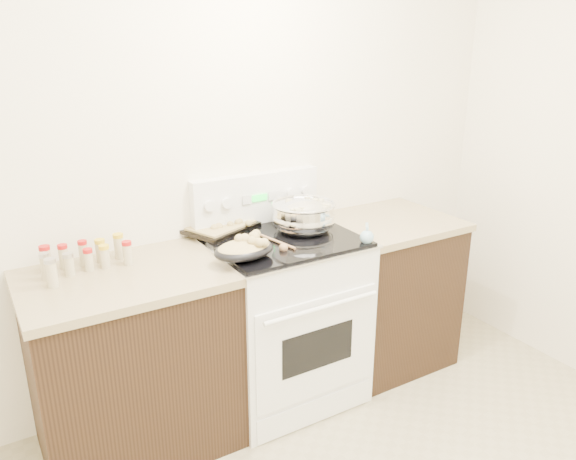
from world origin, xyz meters
TOP-DOWN VIEW (x-y plane):
  - room_shell at (0.00, 0.00)m, footprint 4.10×3.60m
  - counter_left at (-0.48, 1.43)m, footprint 0.93×0.67m
  - counter_right at (1.08, 1.43)m, footprint 0.73×0.67m
  - kitchen_range at (0.35, 1.42)m, footprint 0.78×0.73m
  - mixing_bowl at (0.50, 1.46)m, footprint 0.40×0.40m
  - roasting_pan at (0.05, 1.27)m, footprint 0.32×0.23m
  - baking_sheet at (0.13, 1.70)m, footprint 0.44×0.38m
  - wooden_spoon at (0.27, 1.30)m, footprint 0.08×0.28m
  - blue_ladle at (0.69, 1.15)m, footprint 0.18×0.22m
  - spice_jars at (-0.63, 1.57)m, footprint 0.40×0.23m

SIDE VIEW (x-z plane):
  - counter_left at x=-0.48m, z-range 0.00..0.92m
  - counter_right at x=1.08m, z-range 0.00..0.92m
  - kitchen_range at x=0.35m, z-range -0.12..1.10m
  - wooden_spoon at x=0.27m, z-range 0.93..0.98m
  - baking_sheet at x=0.13m, z-range 0.93..0.99m
  - blue_ladle at x=0.69m, z-range 0.93..1.02m
  - spice_jars at x=-0.63m, z-range 0.92..1.05m
  - roasting_pan at x=0.05m, z-range 0.94..1.05m
  - mixing_bowl at x=0.50m, z-range 0.92..1.12m
  - room_shell at x=0.00m, z-range 0.33..3.08m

